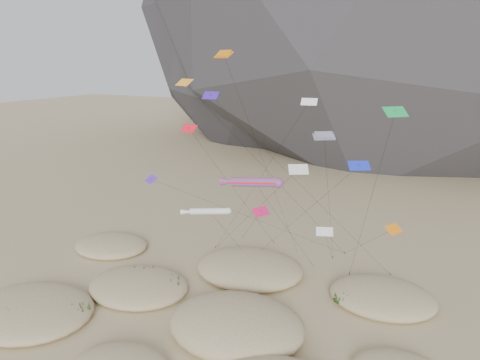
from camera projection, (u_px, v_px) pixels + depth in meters
name	position (u px, v px, depth m)	size (l,w,h in m)	color
ground	(200.00, 336.00, 47.64)	(500.00, 500.00, 0.00)	#CCB789
dunes	(206.00, 308.00, 51.66)	(53.00, 34.24, 3.99)	#CCB789
dune_grass	(219.00, 312.00, 50.68)	(44.17, 29.19, 1.48)	black
kite_stakes	(297.00, 254.00, 67.23)	(24.99, 7.18, 0.30)	#3F2D1E
rainbow_tube_kite	(253.00, 182.00, 55.74)	(9.85, 8.70, 14.05)	#FF1A21
white_tube_kite	(207.00, 211.00, 51.07)	(5.58, 15.62, 11.81)	silver
orange_parafoil	(225.00, 57.00, 56.68)	(8.51, 10.33, 28.45)	orange
multi_parafoil	(324.00, 138.00, 47.39)	(3.30, 15.85, 20.30)	red
delta_kites	(272.00, 159.00, 51.23)	(31.46, 22.95, 25.09)	#3D1DAC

